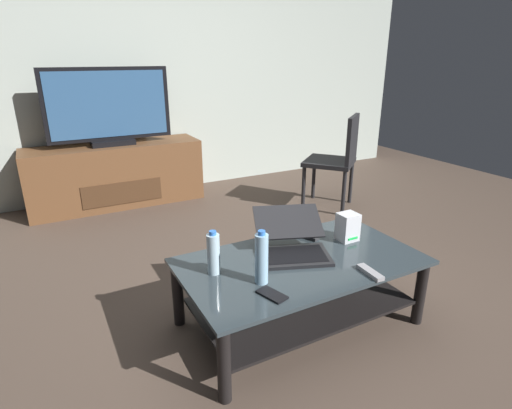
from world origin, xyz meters
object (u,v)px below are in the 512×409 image
at_px(cell_phone, 272,295).
at_px(coffee_table, 300,280).
at_px(water_bottle_far, 262,258).
at_px(tv_remote, 306,236).
at_px(soundbar_remote, 370,272).
at_px(media_cabinet, 117,175).
at_px(television, 109,108).
at_px(router_box, 348,227).
at_px(dining_chair, 338,157).
at_px(water_bottle_near, 213,254).
at_px(laptop, 291,242).

bearing_deg(cell_phone, coffee_table, 19.14).
relative_size(water_bottle_far, cell_phone, 1.90).
bearing_deg(tv_remote, soundbar_remote, -108.07).
distance_m(water_bottle_far, soundbar_remote, 0.55).
bearing_deg(media_cabinet, tv_remote, -73.27).
xyz_separation_m(television, router_box, (0.87, -2.37, -0.47)).
distance_m(dining_chair, soundbar_remote, 2.01).
xyz_separation_m(dining_chair, tv_remote, (-1.16, -1.15, -0.11)).
bearing_deg(soundbar_remote, water_bottle_near, 154.13).
xyz_separation_m(water_bottle_far, cell_phone, (-0.01, -0.12, -0.12)).
bearing_deg(laptop, coffee_table, -95.33).
bearing_deg(cell_phone, media_cabinet, 76.94).
height_order(laptop, cell_phone, laptop).
bearing_deg(router_box, water_bottle_near, 179.54).
bearing_deg(dining_chair, soundbar_remote, -124.29).
distance_m(media_cabinet, water_bottle_near, 2.40).
relative_size(water_bottle_near, tv_remote, 1.41).
xyz_separation_m(media_cabinet, water_bottle_far, (0.20, -2.58, 0.22)).
distance_m(laptop, soundbar_remote, 0.45).
distance_m(laptop, tv_remote, 0.22).
xyz_separation_m(router_box, water_bottle_far, (-0.67, -0.18, 0.05)).
xyz_separation_m(laptop, tv_remote, (0.18, 0.12, -0.05)).
height_order(media_cabinet, water_bottle_far, water_bottle_far).
relative_size(laptop, router_box, 3.29).
height_order(television, dining_chair, television).
bearing_deg(laptop, water_bottle_far, -145.57).
xyz_separation_m(dining_chair, cell_phone, (-1.66, -1.60, -0.11)).
bearing_deg(router_box, dining_chair, 53.08).
height_order(laptop, water_bottle_near, water_bottle_near).
bearing_deg(television, soundbar_remote, -75.53).
bearing_deg(tv_remote, dining_chair, 23.29).
bearing_deg(router_box, water_bottle_far, -164.89).
relative_size(media_cabinet, cell_phone, 11.61).
relative_size(laptop, soundbar_remote, 3.33).
height_order(laptop, tv_remote, laptop).
bearing_deg(water_bottle_far, dining_chair, 41.92).
relative_size(coffee_table, dining_chair, 1.41).
xyz_separation_m(media_cabinet, dining_chair, (1.84, -1.10, 0.21)).
bearing_deg(media_cabinet, coffee_table, -78.83).
relative_size(media_cabinet, television, 1.45).
bearing_deg(television, tv_remote, -73.12).
xyz_separation_m(laptop, water_bottle_near, (-0.46, -0.02, 0.05)).
distance_m(coffee_table, laptop, 0.21).
xyz_separation_m(television, water_bottle_near, (0.04, -2.37, -0.45)).
bearing_deg(coffee_table, television, 101.27).
bearing_deg(water_bottle_far, television, 94.46).
height_order(dining_chair, cell_phone, dining_chair).
distance_m(laptop, water_bottle_near, 0.47).
height_order(coffee_table, television, television).
xyz_separation_m(water_bottle_near, soundbar_remote, (0.67, -0.37, -0.10)).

